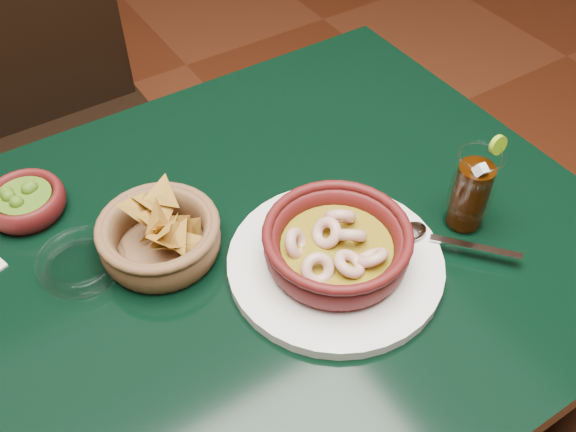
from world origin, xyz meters
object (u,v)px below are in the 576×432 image
shrimp_plate (337,250)px  chip_basket (160,236)px  dining_table (200,320)px  cola_drink (472,191)px  dining_chair (69,133)px

shrimp_plate → chip_basket: (-0.19, 0.15, -0.00)m
dining_table → chip_basket: chip_basket is taller
chip_basket → cola_drink: size_ratio=1.36×
dining_chair → shrimp_plate: 0.86m
shrimp_plate → chip_basket: 0.24m
shrimp_plate → cola_drink: bearing=-8.7°
chip_basket → dining_chair: bearing=87.4°
dining_table → chip_basket: 0.15m
cola_drink → dining_chair: bearing=113.7°
dining_table → shrimp_plate: 0.24m
dining_table → shrimp_plate: bearing=-26.9°
chip_basket → cola_drink: bearing=-25.2°
dining_table → cola_drink: cola_drink is taller
cola_drink → shrimp_plate: bearing=171.3°
dining_table → shrimp_plate: shrimp_plate is taller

